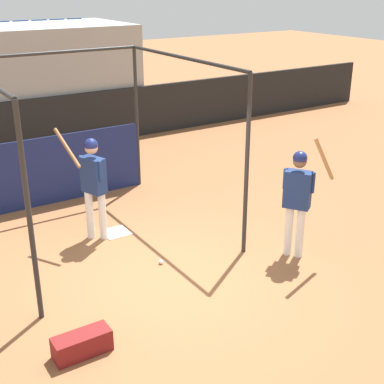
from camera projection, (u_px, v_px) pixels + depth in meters
name	position (u px, v px, depth m)	size (l,w,h in m)	color
ground_plane	(171.00, 279.00, 8.08)	(60.00, 60.00, 0.00)	#935B38
outfield_wall	(23.00, 128.00, 13.53)	(24.00, 0.12, 1.40)	black
bleacher_section	(1.00, 85.00, 14.52)	(7.05, 3.20, 3.08)	#9E9E99
batting_cage	(72.00, 148.00, 9.93)	(3.49, 3.80, 2.98)	#282828
home_plate	(116.00, 232.00, 9.53)	(0.44, 0.44, 0.02)	white
player_batter	(93.00, 179.00, 8.95)	(0.62, 0.77, 1.94)	white
player_waiting	(298.00, 194.00, 8.37)	(0.68, 0.63, 2.11)	white
equipment_bag	(82.00, 344.00, 6.42)	(0.70, 0.28, 0.28)	maroon
baseball	(161.00, 262.00, 8.49)	(0.07, 0.07, 0.07)	white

